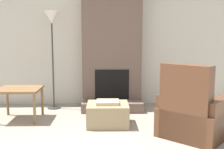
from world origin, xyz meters
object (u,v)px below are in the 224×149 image
(ottoman, at_px, (108,114))
(side_table, at_px, (20,92))
(floor_lamp_left, at_px, (52,25))
(armchair, at_px, (194,115))

(ottoman, distance_m, side_table, 1.56)
(ottoman, xyz_separation_m, floor_lamp_left, (-1.06, 1.08, 1.45))
(floor_lamp_left, bearing_deg, ottoman, -45.38)
(armchair, distance_m, floor_lamp_left, 3.10)
(side_table, distance_m, floor_lamp_left, 1.44)
(ottoman, bearing_deg, armchair, -23.79)
(armchair, xyz_separation_m, side_table, (-2.72, 0.87, 0.17))
(armchair, height_order, floor_lamp_left, floor_lamp_left)
(armchair, relative_size, floor_lamp_left, 0.66)
(armchair, height_order, side_table, armchair)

